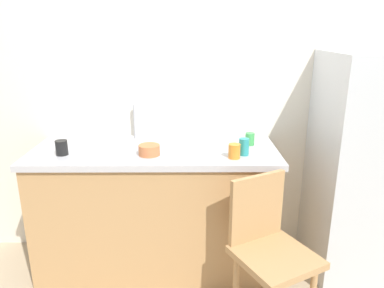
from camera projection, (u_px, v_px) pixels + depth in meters
The scene contains 12 objects.
back_wall at pixel (194, 80), 2.66m from camera, with size 4.80×0.10×2.64m, color silver.
cabinet_base at pixel (157, 212), 2.60m from camera, with size 1.60×0.60×0.86m, color tan.
countertop at pixel (155, 152), 2.46m from camera, with size 1.64×0.64×0.04m, color #B7B7BC.
faucet at pixel (135, 122), 2.65m from camera, with size 0.02×0.02×0.25m, color #B7B7BC.
refrigerator at pixel (357, 168), 2.49m from camera, with size 0.53×0.62×1.54m, color silver.
chair at pixel (269, 247), 2.06m from camera, with size 0.54×0.54×0.89m.
dish_tray at pixel (111, 143), 2.49m from camera, with size 0.28×0.20×0.05m, color white.
terracotta_bowl at pixel (149, 150), 2.33m from camera, with size 0.14×0.14×0.07m, color #C67042.
cup_green at pixel (250, 139), 2.53m from camera, with size 0.06×0.06×0.08m, color green.
cup_black at pixel (62, 148), 2.33m from camera, with size 0.08×0.08×0.09m, color black.
cup_teal at pixel (244, 147), 2.32m from camera, with size 0.06×0.06×0.11m, color teal.
cup_orange at pixel (234, 151), 2.27m from camera, with size 0.07×0.07×0.09m, color orange.
Camera 1 is at (-0.03, -1.68, 1.67)m, focal length 34.37 mm.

